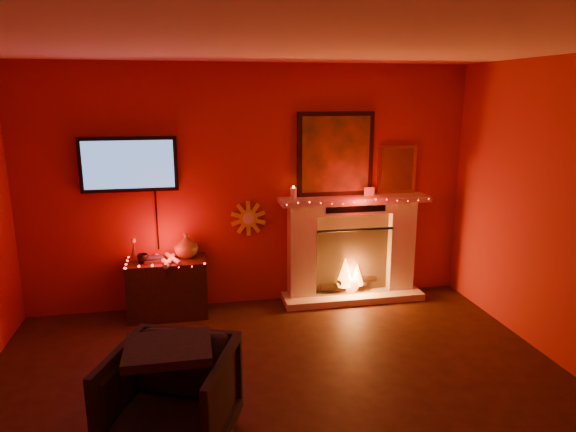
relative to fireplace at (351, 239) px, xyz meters
name	(u,v)px	position (x,y,z in m)	size (l,w,h in m)	color
room	(300,254)	(-1.14, -2.39, 0.63)	(5.00, 5.00, 5.00)	black
fireplace	(351,239)	(0.00, 0.00, 0.00)	(1.72, 0.40, 2.18)	beige
tv	(129,165)	(-2.44, 0.06, 0.92)	(1.00, 0.07, 1.24)	black
sunburst_clock	(248,218)	(-1.19, 0.09, 0.28)	(0.40, 0.03, 0.40)	gold
console_table	(169,284)	(-2.09, -0.13, -0.36)	(0.83, 0.51, 0.91)	black
armchair	(172,399)	(-2.01, -2.34, -0.36)	(0.78, 0.80, 0.73)	black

